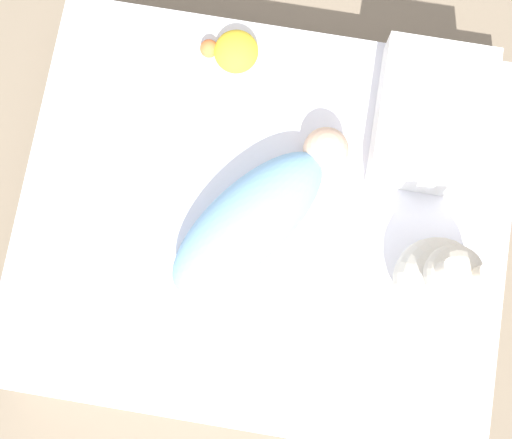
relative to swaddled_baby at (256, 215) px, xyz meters
name	(u,v)px	position (x,y,z in m)	size (l,w,h in m)	color
ground_plane	(263,233)	(-0.02, -0.01, -0.32)	(12.00, 12.00, 0.00)	#7A6B56
bed_mattress	(263,226)	(-0.02, -0.01, -0.20)	(1.25, 1.04, 0.24)	white
swaddled_baby	(256,215)	(0.00, 0.00, 0.00)	(0.43, 0.51, 0.17)	#7FB7E5
pillow	(433,117)	(-0.40, -0.33, -0.03)	(0.28, 0.37, 0.11)	white
bunny_plush	(440,279)	(-0.45, 0.09, 0.05)	(0.21, 0.21, 0.37)	beige
turtle_plush	(234,51)	(0.13, -0.43, -0.04)	(0.15, 0.12, 0.08)	yellow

